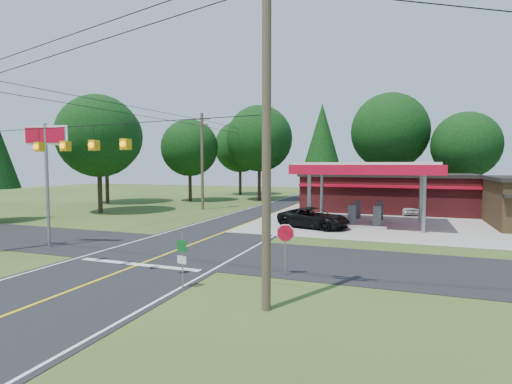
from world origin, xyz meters
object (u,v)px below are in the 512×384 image
(suv_car, at_px, (314,218))
(sedan_car, at_px, (406,207))
(octagonal_stop_sign, at_px, (285,237))
(gas_canopy, at_px, (367,170))
(big_stop_sign, at_px, (46,155))

(suv_car, bearing_deg, sedan_car, -14.01)
(sedan_car, relative_size, octagonal_stop_sign, 1.72)
(gas_canopy, relative_size, big_stop_sign, 1.51)
(gas_canopy, xyz_separation_m, sedan_car, (3.00, 8.00, -3.61))
(suv_car, relative_size, sedan_car, 1.39)
(suv_car, height_order, big_stop_sign, big_stop_sign)
(suv_car, xyz_separation_m, big_stop_sign, (-12.71, -12.01, 4.48))
(sedan_car, relative_size, big_stop_sign, 0.55)
(octagonal_stop_sign, bearing_deg, gas_canopy, 82.88)
(big_stop_sign, xyz_separation_m, octagonal_stop_sign, (14.26, -1.00, -3.57))
(gas_canopy, xyz_separation_m, octagonal_stop_sign, (-2.00, -16.01, -2.61))
(sedan_car, xyz_separation_m, octagonal_stop_sign, (-5.00, -24.01, 1.00))
(suv_car, xyz_separation_m, sedan_car, (6.55, 11.00, -0.09))
(big_stop_sign, height_order, octagonal_stop_sign, big_stop_sign)
(octagonal_stop_sign, bearing_deg, suv_car, 96.78)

